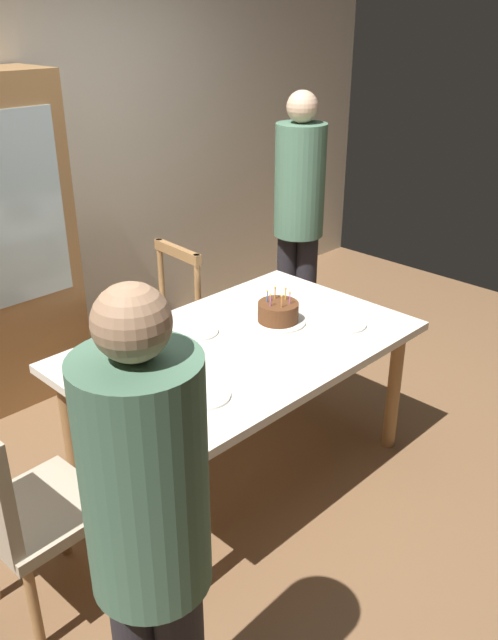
# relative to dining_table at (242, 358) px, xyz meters

# --- Properties ---
(ground) EXTENTS (6.40, 6.40, 0.00)m
(ground) POSITION_rel_dining_table_xyz_m (0.00, 0.00, -0.67)
(ground) COLOR brown
(back_wall) EXTENTS (6.40, 0.10, 2.60)m
(back_wall) POSITION_rel_dining_table_xyz_m (0.00, 1.85, 0.63)
(back_wall) COLOR silver
(back_wall) RESTS_ON ground
(dining_table) EXTENTS (1.64, 1.04, 0.75)m
(dining_table) POSITION_rel_dining_table_xyz_m (0.00, 0.00, 0.00)
(dining_table) COLOR silver
(dining_table) RESTS_ON ground
(birthday_cake) EXTENTS (0.28, 0.28, 0.17)m
(birthday_cake) POSITION_rel_dining_table_xyz_m (0.28, 0.02, 0.13)
(birthday_cake) COLOR silver
(birthday_cake) RESTS_ON dining_table
(plate_near_celebrant) EXTENTS (0.22, 0.22, 0.01)m
(plate_near_celebrant) POSITION_rel_dining_table_xyz_m (-0.45, -0.23, 0.09)
(plate_near_celebrant) COLOR white
(plate_near_celebrant) RESTS_ON dining_table
(plate_far_side) EXTENTS (0.22, 0.22, 0.01)m
(plate_far_side) POSITION_rel_dining_table_xyz_m (-0.08, 0.23, 0.09)
(plate_far_side) COLOR white
(plate_far_side) RESTS_ON dining_table
(plate_near_guest) EXTENTS (0.22, 0.22, 0.01)m
(plate_near_guest) POSITION_rel_dining_table_xyz_m (0.49, -0.23, 0.09)
(plate_near_guest) COLOR white
(plate_near_guest) RESTS_ON dining_table
(fork_near_celebrant) EXTENTS (0.18, 0.02, 0.01)m
(fork_near_celebrant) POSITION_rel_dining_table_xyz_m (-0.61, -0.25, 0.09)
(fork_near_celebrant) COLOR silver
(fork_near_celebrant) RESTS_ON dining_table
(fork_far_side) EXTENTS (0.18, 0.06, 0.01)m
(fork_far_side) POSITION_rel_dining_table_xyz_m (-0.24, 0.22, 0.09)
(fork_far_side) COLOR silver
(fork_far_side) RESTS_ON dining_table
(chair_spindle_back) EXTENTS (0.47, 0.47, 0.95)m
(chair_spindle_back) POSITION_rel_dining_table_xyz_m (0.14, 0.84, -0.21)
(chair_spindle_back) COLOR beige
(chair_spindle_back) RESTS_ON ground
(chair_upholstered) EXTENTS (0.46, 0.46, 0.95)m
(chair_upholstered) POSITION_rel_dining_table_xyz_m (-1.21, -0.04, -0.13)
(chair_upholstered) COLOR tan
(chair_upholstered) RESTS_ON ground
(person_celebrant) EXTENTS (0.32, 0.32, 1.65)m
(person_celebrant) POSITION_rel_dining_table_xyz_m (-1.21, -0.88, 0.28)
(person_celebrant) COLOR #262328
(person_celebrant) RESTS_ON ground
(person_guest) EXTENTS (0.32, 0.32, 1.74)m
(person_guest) POSITION_rel_dining_table_xyz_m (1.21, 0.69, 0.33)
(person_guest) COLOR #262328
(person_guest) RESTS_ON ground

